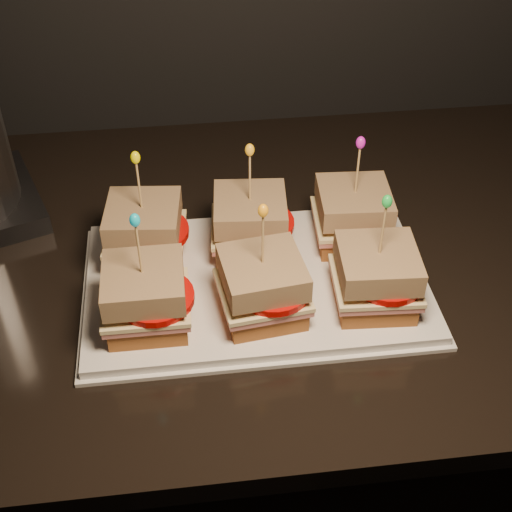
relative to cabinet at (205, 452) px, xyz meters
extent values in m
cube|color=black|center=(0.00, 0.00, 0.00)|extent=(2.22, 0.69, 0.90)
cube|color=black|center=(0.00, 0.00, 0.47)|extent=(2.26, 0.73, 0.03)
cube|color=white|center=(0.08, -0.08, 0.49)|extent=(0.44, 0.27, 0.02)
cube|color=white|center=(0.08, -0.08, 0.48)|extent=(0.45, 0.28, 0.01)
cube|color=#5E2F11|center=(-0.06, -0.02, 0.51)|extent=(0.10, 0.10, 0.03)
cube|color=#BB5154|center=(-0.06, -0.02, 0.53)|extent=(0.11, 0.11, 0.01)
cube|color=beige|center=(-0.06, -0.02, 0.54)|extent=(0.11, 0.11, 0.01)
cylinder|color=#B40905|center=(-0.04, -0.03, 0.54)|extent=(0.09, 0.09, 0.01)
cube|color=#4D280E|center=(-0.06, -0.02, 0.56)|extent=(0.10, 0.10, 0.03)
cylinder|color=tan|center=(-0.06, -0.02, 0.61)|extent=(0.00, 0.00, 0.09)
ellipsoid|color=#ECD900|center=(-0.06, -0.02, 0.65)|extent=(0.01, 0.01, 0.02)
cube|color=#5E2F11|center=(0.08, -0.02, 0.51)|extent=(0.10, 0.10, 0.03)
cube|color=#BB5154|center=(0.08, -0.02, 0.53)|extent=(0.11, 0.11, 0.01)
cube|color=beige|center=(0.08, -0.02, 0.54)|extent=(0.11, 0.11, 0.01)
cylinder|color=#B40905|center=(0.10, -0.03, 0.54)|extent=(0.09, 0.09, 0.01)
cube|color=#4D280E|center=(0.08, -0.02, 0.56)|extent=(0.10, 0.10, 0.03)
cylinder|color=tan|center=(0.08, -0.02, 0.61)|extent=(0.00, 0.00, 0.09)
ellipsoid|color=gold|center=(0.08, -0.02, 0.65)|extent=(0.01, 0.01, 0.02)
cube|color=#5E2F11|center=(0.22, -0.02, 0.51)|extent=(0.10, 0.10, 0.03)
cube|color=#BB5154|center=(0.22, -0.02, 0.53)|extent=(0.11, 0.10, 0.01)
cube|color=beige|center=(0.22, -0.02, 0.54)|extent=(0.11, 0.11, 0.01)
cylinder|color=#B40905|center=(0.24, -0.03, 0.54)|extent=(0.09, 0.09, 0.01)
cube|color=#4D280E|center=(0.22, -0.02, 0.56)|extent=(0.10, 0.10, 0.03)
cylinder|color=tan|center=(0.22, -0.02, 0.61)|extent=(0.00, 0.00, 0.09)
ellipsoid|color=#C816B4|center=(0.22, -0.02, 0.65)|extent=(0.01, 0.01, 0.02)
cube|color=#5E2F11|center=(-0.06, -0.15, 0.51)|extent=(0.09, 0.09, 0.03)
cube|color=#BB5154|center=(-0.06, -0.15, 0.53)|extent=(0.10, 0.10, 0.01)
cube|color=beige|center=(-0.06, -0.15, 0.54)|extent=(0.10, 0.10, 0.01)
cylinder|color=#B40905|center=(-0.04, -0.15, 0.54)|extent=(0.09, 0.09, 0.01)
cube|color=#4D280E|center=(-0.06, -0.15, 0.56)|extent=(0.09, 0.09, 0.03)
cylinder|color=tan|center=(-0.06, -0.15, 0.61)|extent=(0.00, 0.00, 0.09)
ellipsoid|color=#0EABC2|center=(-0.06, -0.15, 0.65)|extent=(0.01, 0.01, 0.02)
cube|color=#5E2F11|center=(0.08, -0.15, 0.51)|extent=(0.10, 0.10, 0.03)
cube|color=#BB5154|center=(0.08, -0.15, 0.53)|extent=(0.11, 0.11, 0.01)
cube|color=beige|center=(0.08, -0.15, 0.54)|extent=(0.12, 0.11, 0.01)
cylinder|color=#B40905|center=(0.10, -0.15, 0.54)|extent=(0.09, 0.09, 0.01)
cube|color=#4D280E|center=(0.08, -0.15, 0.56)|extent=(0.11, 0.11, 0.03)
cylinder|color=tan|center=(0.08, -0.15, 0.61)|extent=(0.00, 0.00, 0.09)
ellipsoid|color=orange|center=(0.08, -0.15, 0.65)|extent=(0.01, 0.01, 0.02)
cube|color=#5E2F11|center=(0.22, -0.15, 0.51)|extent=(0.10, 0.10, 0.03)
cube|color=#BB5154|center=(0.22, -0.15, 0.53)|extent=(0.11, 0.10, 0.01)
cube|color=beige|center=(0.22, -0.15, 0.54)|extent=(0.11, 0.11, 0.01)
cylinder|color=#B40905|center=(0.24, -0.15, 0.54)|extent=(0.09, 0.09, 0.01)
cube|color=#4D280E|center=(0.22, -0.15, 0.56)|extent=(0.10, 0.10, 0.03)
cylinder|color=tan|center=(0.22, -0.15, 0.61)|extent=(0.00, 0.00, 0.09)
ellipsoid|color=green|center=(0.22, -0.15, 0.65)|extent=(0.01, 0.01, 0.02)
camera|label=1|loc=(0.00, -0.77, 1.12)|focal=50.00mm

